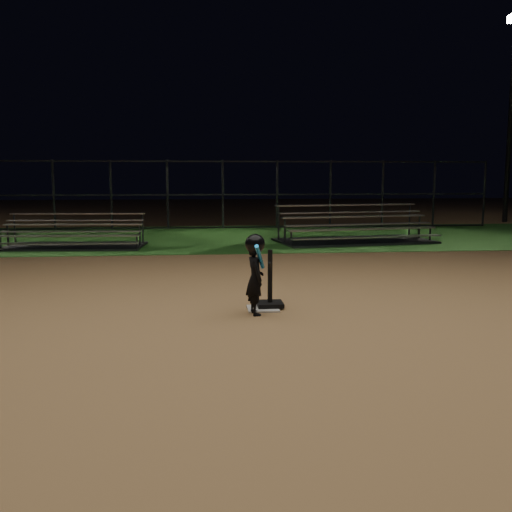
{
  "coord_description": "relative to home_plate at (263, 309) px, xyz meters",
  "views": [
    {
      "loc": [
        -0.93,
        -8.19,
        1.94
      ],
      "look_at": [
        0.0,
        1.0,
        0.65
      ],
      "focal_mm": 40.52,
      "sensor_mm": 36.0,
      "label": 1
    }
  ],
  "objects": [
    {
      "name": "child_batter",
      "position": [
        -0.14,
        -0.29,
        0.59
      ],
      "size": [
        0.4,
        0.62,
        1.14
      ],
      "rotation": [
        0.0,
        0.0,
        1.75
      ],
      "color": "black",
      "rests_on": "ground"
    },
    {
      "name": "bleacher_left",
      "position": [
        -4.28,
        7.79,
        0.18
      ],
      "size": [
        3.81,
        2.04,
        0.91
      ],
      "rotation": [
        0.0,
        0.0,
        -0.07
      ],
      "color": "silver",
      "rests_on": "ground"
    },
    {
      "name": "bleacher_right",
      "position": [
        3.64,
        8.24,
        0.21
      ],
      "size": [
        4.71,
        2.8,
        1.09
      ],
      "rotation": [
        0.0,
        0.0,
        0.15
      ],
      "color": "silver",
      "rests_on": "ground"
    },
    {
      "name": "grass_strip",
      "position": [
        0.0,
        10.0,
        -0.01
      ],
      "size": [
        60.0,
        8.0,
        0.01
      ],
      "primitive_type": "cube",
      "color": "#22541B",
      "rests_on": "ground"
    },
    {
      "name": "light_pole_right",
      "position": [
        12.0,
        14.94,
        4.93
      ],
      "size": [
        0.9,
        0.53,
        8.3
      ],
      "color": "#2D2D30",
      "rests_on": "ground"
    },
    {
      "name": "backstop_fence",
      "position": [
        0.0,
        13.0,
        1.24
      ],
      "size": [
        20.08,
        0.08,
        2.5
      ],
      "color": "#38383D",
      "rests_on": "ground"
    },
    {
      "name": "home_plate",
      "position": [
        0.0,
        0.0,
        0.0
      ],
      "size": [
        0.45,
        0.45,
        0.02
      ],
      "primitive_type": "cube",
      "color": "beige",
      "rests_on": "ground"
    },
    {
      "name": "batting_tee",
      "position": [
        0.12,
        0.11,
        0.17
      ],
      "size": [
        0.38,
        0.38,
        0.84
      ],
      "color": "black",
      "rests_on": "home_plate"
    },
    {
      "name": "ground",
      "position": [
        0.0,
        0.0,
        -0.01
      ],
      "size": [
        80.0,
        80.0,
        0.0
      ],
      "primitive_type": "plane",
      "color": "#AB7E4D",
      "rests_on": "ground"
    }
  ]
}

